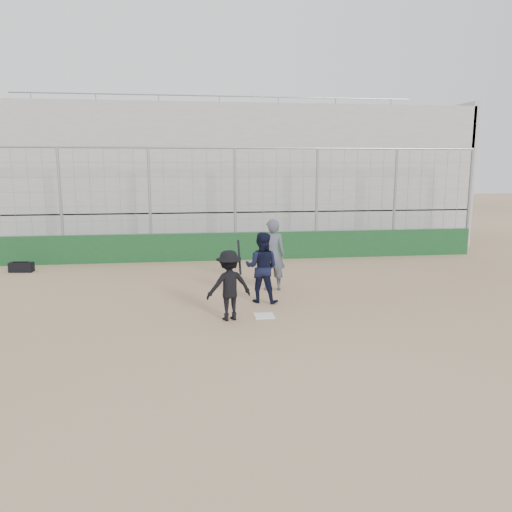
{
  "coord_description": "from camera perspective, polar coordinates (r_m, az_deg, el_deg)",
  "views": [
    {
      "loc": [
        -1.66,
        -10.86,
        3.42
      ],
      "look_at": [
        0.0,
        1.4,
        1.15
      ],
      "focal_mm": 35.0,
      "sensor_mm": 36.0,
      "label": 1
    }
  ],
  "objects": [
    {
      "name": "home_plate",
      "position": [
        11.5,
        0.94,
        -6.84
      ],
      "size": [
        0.44,
        0.44,
        0.02
      ],
      "primitive_type": "cube",
      "color": "white",
      "rests_on": "ground"
    },
    {
      "name": "bleachers",
      "position": [
        22.88,
        -3.59,
        9.14
      ],
      "size": [
        20.25,
        6.7,
        6.98
      ],
      "color": "#999999",
      "rests_on": "ground"
    },
    {
      "name": "equipment_bag",
      "position": [
        17.81,
        -25.23,
        -1.16
      ],
      "size": [
        0.76,
        0.4,
        0.35
      ],
      "color": "black",
      "rests_on": "ground"
    },
    {
      "name": "backstop",
      "position": [
        18.11,
        -2.38,
        2.57
      ],
      "size": [
        18.1,
        0.25,
        4.04
      ],
      "color": "#133C1B",
      "rests_on": "ground"
    },
    {
      "name": "umpire",
      "position": [
        13.69,
        1.85,
        -0.26
      ],
      "size": [
        0.76,
        0.54,
        1.78
      ],
      "primitive_type": "imported",
      "rotation": [
        0.0,
        0.0,
        3.04
      ],
      "color": "#474D5A",
      "rests_on": "ground"
    },
    {
      "name": "batter_at_plate",
      "position": [
        11.08,
        -3.1,
        -3.36
      ],
      "size": [
        1.13,
        0.84,
        1.75
      ],
      "color": "black",
      "rests_on": "ground"
    },
    {
      "name": "catcher_crouched",
      "position": [
        12.48,
        0.65,
        -2.66
      ],
      "size": [
        1.07,
        0.97,
        1.2
      ],
      "color": "black",
      "rests_on": "ground"
    },
    {
      "name": "ground",
      "position": [
        11.51,
        0.94,
        -6.9
      ],
      "size": [
        90.0,
        90.0,
        0.0
      ],
      "primitive_type": "plane",
      "color": "#856548",
      "rests_on": "ground"
    }
  ]
}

